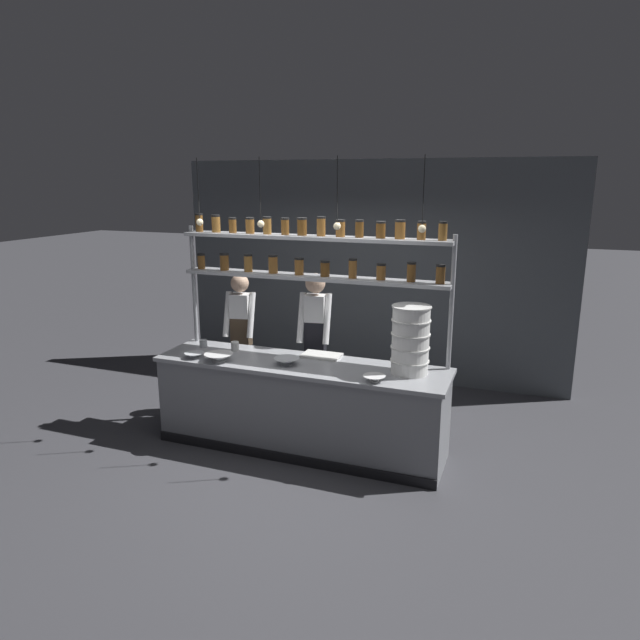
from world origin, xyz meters
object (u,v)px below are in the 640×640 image
at_px(prep_bowl_center_front, 194,355).
at_px(serving_cup_front, 203,343).
at_px(serving_cup_by_board, 235,346).
at_px(prep_bowl_near_right, 374,379).
at_px(spice_shelf_unit, 312,260).
at_px(container_stack, 410,340).
at_px(prep_bowl_center_back, 287,361).
at_px(chef_center, 315,338).
at_px(chef_left, 241,333).
at_px(cutting_board, 321,355).
at_px(prep_bowl_near_left, 219,358).

relative_size(prep_bowl_center_front, serving_cup_front, 2.44).
height_order(prep_bowl_center_front, serving_cup_by_board, serving_cup_by_board).
height_order(prep_bowl_center_front, prep_bowl_near_right, prep_bowl_near_right).
bearing_deg(serving_cup_front, spice_shelf_unit, 9.17).
xyz_separation_m(container_stack, prep_bowl_center_back, (-1.19, -0.18, -0.29)).
height_order(chef_center, prep_bowl_center_front, chef_center).
bearing_deg(serving_cup_by_board, serving_cup_front, 179.84).
relative_size(chef_left, container_stack, 2.52).
relative_size(chef_center, container_stack, 2.63).
bearing_deg(cutting_board, prep_bowl_near_right, -36.81).
relative_size(prep_bowl_center_back, serving_cup_front, 3.08).
distance_m(chef_left, prep_bowl_center_front, 0.95).
bearing_deg(chef_center, container_stack, -34.61).
height_order(container_stack, cutting_board, container_stack).
relative_size(chef_center, prep_bowl_near_left, 5.88).
bearing_deg(prep_bowl_center_front, prep_bowl_near_left, -1.77).
bearing_deg(prep_bowl_center_back, chef_left, 139.11).
bearing_deg(prep_bowl_center_front, cutting_board, 22.43).
height_order(container_stack, prep_bowl_center_back, container_stack).
bearing_deg(chef_center, prep_bowl_near_left, -136.70).
xyz_separation_m(container_stack, cutting_board, (-0.96, 0.19, -0.32)).
xyz_separation_m(prep_bowl_near_right, serving_cup_front, (-2.04, 0.40, 0.01)).
distance_m(chef_center, serving_cup_front, 1.23).
bearing_deg(chef_left, serving_cup_by_board, -78.49).
relative_size(cutting_board, prep_bowl_near_right, 1.92).
height_order(spice_shelf_unit, container_stack, spice_shelf_unit).
bearing_deg(chef_center, spice_shelf_unit, -83.29).
relative_size(cutting_board, serving_cup_by_board, 4.00).
height_order(prep_bowl_center_back, prep_bowl_near_right, prep_bowl_center_back).
xyz_separation_m(chef_left, serving_cup_front, (-0.16, -0.58, 0.01)).
height_order(prep_bowl_near_left, prep_bowl_near_right, prep_bowl_near_left).
distance_m(cutting_board, prep_bowl_center_back, 0.44).
relative_size(cutting_board, serving_cup_front, 4.83).
bearing_deg(container_stack, serving_cup_by_board, 178.28).
bearing_deg(cutting_board, chef_center, 119.19).
bearing_deg(chef_left, prep_bowl_near_right, -38.01).
xyz_separation_m(chef_center, prep_bowl_center_front, (-0.99, -0.89, -0.05)).
relative_size(prep_bowl_near_right, serving_cup_by_board, 2.08).
relative_size(spice_shelf_unit, serving_cup_by_board, 28.71).
distance_m(spice_shelf_unit, chef_left, 1.47).
distance_m(prep_bowl_center_back, prep_bowl_near_right, 0.96).
xyz_separation_m(prep_bowl_near_left, prep_bowl_center_back, (0.69, 0.14, -0.01)).
bearing_deg(prep_bowl_near_right, serving_cup_front, 168.87).
distance_m(chef_center, prep_bowl_near_right, 1.30).
height_order(chef_center, serving_cup_front, chef_center).
bearing_deg(prep_bowl_near_right, prep_bowl_center_front, 179.04).
xyz_separation_m(spice_shelf_unit, chef_center, (-0.09, 0.32, -0.91)).
bearing_deg(prep_bowl_center_back, spice_shelf_unit, 76.47).
xyz_separation_m(chef_center, container_stack, (1.18, -0.57, 0.25)).
distance_m(container_stack, serving_cup_front, 2.31).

